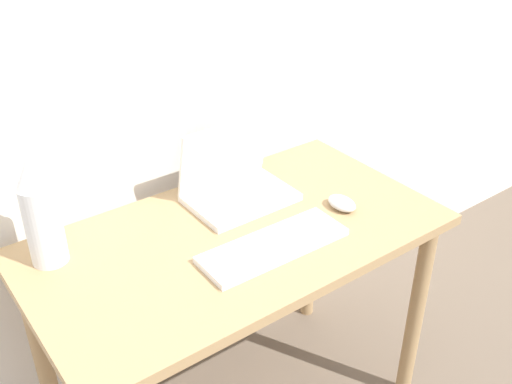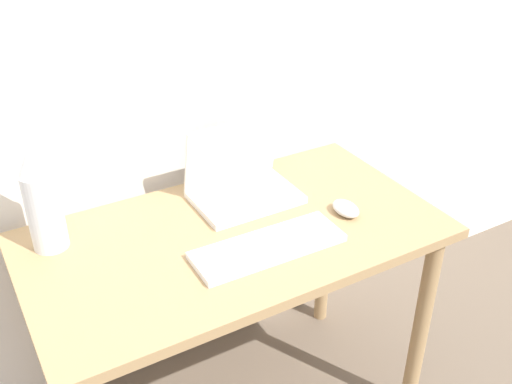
{
  "view_description": "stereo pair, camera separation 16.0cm",
  "coord_description": "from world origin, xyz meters",
  "views": [
    {
      "loc": [
        -0.75,
        -0.79,
        1.65
      ],
      "look_at": [
        0.07,
        0.31,
        0.83
      ],
      "focal_mm": 42.0,
      "sensor_mm": 36.0,
      "label": 1
    },
    {
      "loc": [
        -0.61,
        -0.88,
        1.65
      ],
      "look_at": [
        0.07,
        0.31,
        0.83
      ],
      "focal_mm": 42.0,
      "sensor_mm": 36.0,
      "label": 2
    }
  ],
  "objects": [
    {
      "name": "wall_back",
      "position": [
        0.0,
        0.68,
        1.25
      ],
      "size": [
        6.0,
        0.05,
        2.5
      ],
      "color": "white",
      "rests_on": "ground_plane"
    },
    {
      "name": "desk",
      "position": [
        0.0,
        0.31,
        0.62
      ],
      "size": [
        1.13,
        0.62,
        0.73
      ],
      "color": "tan",
      "rests_on": "ground_plane"
    },
    {
      "name": "laptop",
      "position": [
        0.11,
        0.46,
        0.78
      ],
      "size": [
        0.3,
        0.22,
        0.23
      ],
      "color": "white",
      "rests_on": "desk"
    },
    {
      "name": "keyboard",
      "position": [
        0.04,
        0.19,
        0.74
      ],
      "size": [
        0.4,
        0.14,
        0.02
      ],
      "color": "white",
      "rests_on": "desk"
    },
    {
      "name": "mouse",
      "position": [
        0.32,
        0.23,
        0.75
      ],
      "size": [
        0.06,
        0.09,
        0.03
      ],
      "color": "silver",
      "rests_on": "desk"
    },
    {
      "name": "vase",
      "position": [
        -0.44,
        0.49,
        0.88
      ],
      "size": [
        0.09,
        0.09,
        0.31
      ],
      "color": "white",
      "rests_on": "desk"
    }
  ]
}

